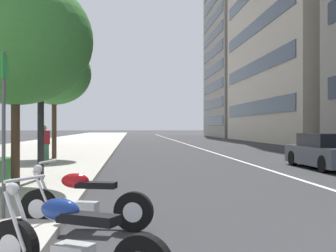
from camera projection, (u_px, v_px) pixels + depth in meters
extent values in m
cube|color=#B2ADA3|center=(54.00, 147.00, 33.66)|extent=(160.00, 9.86, 0.15)
cube|color=silver|center=(188.00, 145.00, 39.58)|extent=(110.00, 0.16, 0.01)
cylinder|color=black|center=(14.00, 247.00, 4.76)|extent=(0.41, 0.60, 0.62)
cylinder|color=silver|center=(14.00, 247.00, 4.76)|extent=(0.27, 0.33, 0.31)
cube|color=black|center=(88.00, 219.00, 4.35)|extent=(0.50, 0.67, 0.10)
ellipsoid|color=navy|center=(60.00, 210.00, 4.50)|extent=(0.43, 0.52, 0.24)
cylinder|color=silver|center=(15.00, 221.00, 4.66)|extent=(0.19, 0.30, 0.64)
cylinder|color=silver|center=(24.00, 219.00, 4.79)|extent=(0.19, 0.30, 0.64)
cylinder|color=silver|center=(25.00, 179.00, 4.69)|extent=(0.54, 0.32, 0.04)
sphere|color=silver|center=(13.00, 189.00, 4.77)|extent=(0.14, 0.14, 0.14)
cylinder|color=black|center=(39.00, 208.00, 7.04)|extent=(0.28, 0.63, 0.62)
cylinder|color=silver|center=(39.00, 208.00, 7.04)|extent=(0.21, 0.33, 0.31)
cylinder|color=black|center=(134.00, 212.00, 6.76)|extent=(0.28, 0.63, 0.62)
cylinder|color=silver|center=(134.00, 212.00, 6.76)|extent=(0.21, 0.33, 0.31)
cube|color=silver|center=(85.00, 211.00, 6.90)|extent=(0.35, 0.43, 0.28)
cube|color=black|center=(96.00, 185.00, 6.87)|extent=(0.38, 0.68, 0.10)
ellipsoid|color=#AD1116|center=(75.00, 181.00, 6.93)|extent=(0.35, 0.51, 0.24)
cylinder|color=silver|center=(42.00, 190.00, 6.96)|extent=(0.12, 0.32, 0.64)
cylinder|color=silver|center=(46.00, 189.00, 7.09)|extent=(0.12, 0.32, 0.64)
cylinder|color=silver|center=(48.00, 162.00, 7.01)|extent=(0.59, 0.19, 0.04)
sphere|color=silver|center=(38.00, 169.00, 7.04)|extent=(0.14, 0.14, 0.14)
cylinder|color=silver|center=(105.00, 217.00, 6.99)|extent=(0.26, 0.69, 0.16)
cube|color=#4C515B|center=(328.00, 156.00, 16.93)|extent=(4.41, 1.85, 0.71)
cube|color=black|center=(328.00, 140.00, 16.87)|extent=(2.27, 1.70, 0.51)
cylinder|color=black|center=(293.00, 158.00, 18.30)|extent=(0.62, 0.22, 0.62)
cylinder|color=black|center=(331.00, 158.00, 18.45)|extent=(0.62, 0.22, 0.62)
cylinder|color=black|center=(324.00, 164.00, 15.40)|extent=(0.62, 0.22, 0.62)
cylinder|color=#47494C|center=(4.00, 134.00, 7.07)|extent=(0.06, 0.06, 2.71)
cube|color=#1E8C33|center=(5.00, 67.00, 7.08)|extent=(0.32, 0.02, 0.40)
cylinder|color=#232326|center=(41.00, 29.00, 12.34)|extent=(0.18, 0.18, 8.52)
cube|color=#194C99|center=(38.00, 24.00, 11.99)|extent=(0.56, 0.03, 1.10)
cube|color=#194C99|center=(43.00, 30.00, 12.69)|extent=(0.56, 0.03, 1.10)
cylinder|color=#473323|center=(15.00, 141.00, 11.00)|extent=(0.22, 0.22, 2.23)
ellipsoid|color=#387A33|center=(15.00, 40.00, 11.01)|extent=(3.90, 3.90, 3.32)
cylinder|color=#473323|center=(54.00, 130.00, 20.37)|extent=(0.22, 0.22, 2.69)
ellipsoid|color=#387A33|center=(54.00, 74.00, 20.37)|extent=(3.45, 3.45, 2.93)
cube|color=#3F724C|center=(44.00, 154.00, 17.21)|extent=(0.38, 0.40, 0.79)
cube|color=maroon|center=(44.00, 137.00, 17.21)|extent=(0.44, 0.48, 0.54)
sphere|color=#8C6647|center=(44.00, 128.00, 17.21)|extent=(0.21, 0.21, 0.21)
cube|color=#384756|center=(254.00, 108.00, 47.47)|extent=(24.13, 0.08, 1.50)
cube|color=#384756|center=(254.00, 68.00, 47.48)|extent=(24.13, 0.08, 1.50)
cube|color=#384756|center=(254.00, 28.00, 47.49)|extent=(24.13, 0.08, 1.50)
cube|color=gray|center=(259.00, 39.00, 72.58)|extent=(18.44, 15.75, 32.75)
cube|color=#2D3842|center=(213.00, 121.00, 71.88)|extent=(16.59, 0.08, 1.50)
cube|color=#2D3842|center=(213.00, 104.00, 71.89)|extent=(16.59, 0.08, 1.50)
cube|color=#2D3842|center=(213.00, 87.00, 71.90)|extent=(16.59, 0.08, 1.50)
cube|color=#2D3842|center=(213.00, 70.00, 71.90)|extent=(16.59, 0.08, 1.50)
cube|color=#2D3842|center=(213.00, 53.00, 71.91)|extent=(16.59, 0.08, 1.50)
cube|color=#2D3842|center=(213.00, 36.00, 71.91)|extent=(16.59, 0.08, 1.50)
cube|color=#2D3842|center=(212.00, 19.00, 71.92)|extent=(16.59, 0.08, 1.50)
cube|color=#2D3842|center=(212.00, 2.00, 71.92)|extent=(16.59, 0.08, 1.50)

